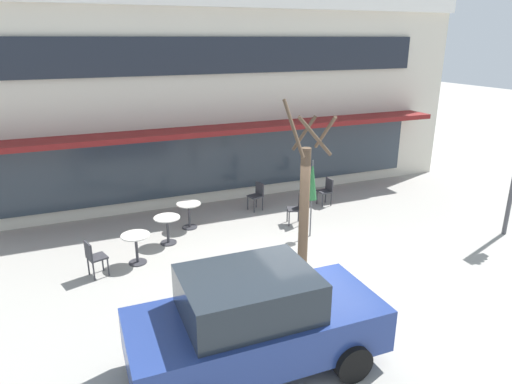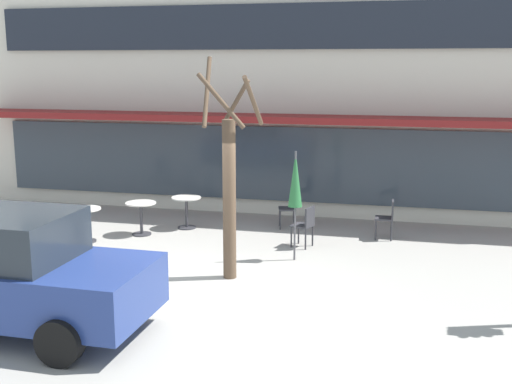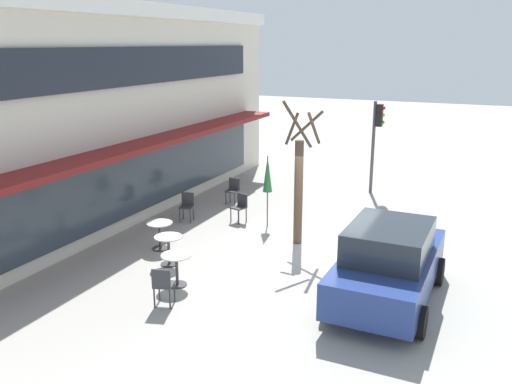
{
  "view_description": "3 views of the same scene",
  "coord_description": "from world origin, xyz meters",
  "px_view_note": "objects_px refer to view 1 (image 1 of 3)",
  "views": [
    {
      "loc": [
        -4.58,
        -7.98,
        5.28
      ],
      "look_at": [
        0.1,
        3.14,
        1.19
      ],
      "focal_mm": 32.0,
      "sensor_mm": 36.0,
      "label": 1
    },
    {
      "loc": [
        3.51,
        -9.96,
        3.88
      ],
      "look_at": [
        0.36,
        3.11,
        1.17
      ],
      "focal_mm": 45.0,
      "sensor_mm": 36.0,
      "label": 2
    },
    {
      "loc": [
        -13.08,
        -3.95,
        5.43
      ],
      "look_at": [
        0.8,
        2.36,
        1.21
      ],
      "focal_mm": 38.0,
      "sensor_mm": 36.0,
      "label": 3
    }
  ],
  "objects_px": {
    "cafe_table_by_tree": "(136,244)",
    "patio_umbrella_green_folded": "(312,181)",
    "cafe_chair_0": "(94,256)",
    "cafe_chair_2": "(297,207)",
    "cafe_table_near_wall": "(189,211)",
    "parked_sedan": "(255,321)",
    "cafe_chair_1": "(257,194)",
    "cafe_chair_3": "(326,190)",
    "street_tree": "(305,197)",
    "cafe_table_streetside": "(167,226)"
  },
  "relations": [
    {
      "from": "cafe_chair_1",
      "to": "cafe_chair_3",
      "type": "relative_size",
      "value": 1.0
    },
    {
      "from": "cafe_table_by_tree",
      "to": "street_tree",
      "type": "bearing_deg",
      "value": -22.91
    },
    {
      "from": "cafe_table_near_wall",
      "to": "cafe_chair_1",
      "type": "height_order",
      "value": "cafe_chair_1"
    },
    {
      "from": "cafe_chair_2",
      "to": "street_tree",
      "type": "distance_m",
      "value": 2.8
    },
    {
      "from": "street_tree",
      "to": "cafe_table_near_wall",
      "type": "bearing_deg",
      "value": 121.56
    },
    {
      "from": "cafe_chair_2",
      "to": "cafe_chair_3",
      "type": "distance_m",
      "value": 2.0
    },
    {
      "from": "cafe_chair_2",
      "to": "street_tree",
      "type": "height_order",
      "value": "street_tree"
    },
    {
      "from": "cafe_table_near_wall",
      "to": "cafe_chair_2",
      "type": "xyz_separation_m",
      "value": [
        3.02,
        -0.94,
        0.01
      ]
    },
    {
      "from": "cafe_table_by_tree",
      "to": "cafe_chair_3",
      "type": "relative_size",
      "value": 0.85
    },
    {
      "from": "cafe_chair_1",
      "to": "cafe_table_streetside",
      "type": "bearing_deg",
      "value": -156.08
    },
    {
      "from": "cafe_table_near_wall",
      "to": "cafe_table_by_tree",
      "type": "distance_m",
      "value": 2.42
    },
    {
      "from": "cafe_chair_3",
      "to": "street_tree",
      "type": "bearing_deg",
      "value": -128.61
    },
    {
      "from": "cafe_chair_2",
      "to": "street_tree",
      "type": "bearing_deg",
      "value": -114.03
    },
    {
      "from": "cafe_table_near_wall",
      "to": "cafe_table_by_tree",
      "type": "xyz_separation_m",
      "value": [
        -1.76,
        -1.66,
        0.0
      ]
    },
    {
      "from": "parked_sedan",
      "to": "cafe_table_streetside",
      "type": "bearing_deg",
      "value": 92.93
    },
    {
      "from": "cafe_chair_3",
      "to": "cafe_table_by_tree",
      "type": "bearing_deg",
      "value": -164.4
    },
    {
      "from": "cafe_table_near_wall",
      "to": "parked_sedan",
      "type": "distance_m",
      "value": 6.25
    },
    {
      "from": "cafe_table_near_wall",
      "to": "parked_sedan",
      "type": "xyz_separation_m",
      "value": [
        -0.53,
        -6.21,
        0.36
      ]
    },
    {
      "from": "cafe_chair_1",
      "to": "cafe_table_near_wall",
      "type": "bearing_deg",
      "value": -165.74
    },
    {
      "from": "cafe_table_near_wall",
      "to": "parked_sedan",
      "type": "bearing_deg",
      "value": -94.9
    },
    {
      "from": "cafe_chair_1",
      "to": "street_tree",
      "type": "distance_m",
      "value": 4.06
    },
    {
      "from": "cafe_table_streetside",
      "to": "street_tree",
      "type": "distance_m",
      "value": 3.9
    },
    {
      "from": "cafe_chair_1",
      "to": "parked_sedan",
      "type": "relative_size",
      "value": 0.21
    },
    {
      "from": "cafe_table_near_wall",
      "to": "cafe_chair_1",
      "type": "bearing_deg",
      "value": 14.26
    },
    {
      "from": "cafe_table_near_wall",
      "to": "cafe_chair_0",
      "type": "height_order",
      "value": "cafe_chair_0"
    },
    {
      "from": "cafe_table_streetside",
      "to": "cafe_chair_0",
      "type": "xyz_separation_m",
      "value": [
        -1.96,
        -1.14,
        0.01
      ]
    },
    {
      "from": "cafe_table_by_tree",
      "to": "street_tree",
      "type": "xyz_separation_m",
      "value": [
        3.75,
        -1.59,
        1.22
      ]
    },
    {
      "from": "patio_umbrella_green_folded",
      "to": "cafe_chair_1",
      "type": "bearing_deg",
      "value": 102.46
    },
    {
      "from": "patio_umbrella_green_folded",
      "to": "cafe_chair_1",
      "type": "xyz_separation_m",
      "value": [
        -0.55,
        2.5,
        -1.1
      ]
    },
    {
      "from": "cafe_chair_0",
      "to": "parked_sedan",
      "type": "height_order",
      "value": "parked_sedan"
    },
    {
      "from": "cafe_chair_1",
      "to": "cafe_chair_2",
      "type": "bearing_deg",
      "value": -68.4
    },
    {
      "from": "cafe_table_by_tree",
      "to": "patio_umbrella_green_folded",
      "type": "distance_m",
      "value": 4.85
    },
    {
      "from": "patio_umbrella_green_folded",
      "to": "cafe_chair_3",
      "type": "height_order",
      "value": "patio_umbrella_green_folded"
    },
    {
      "from": "cafe_table_by_tree",
      "to": "cafe_chair_1",
      "type": "distance_m",
      "value": 4.74
    },
    {
      "from": "cafe_table_streetside",
      "to": "street_tree",
      "type": "bearing_deg",
      "value": -40.93
    },
    {
      "from": "cafe_table_near_wall",
      "to": "cafe_table_by_tree",
      "type": "relative_size",
      "value": 1.0
    },
    {
      "from": "cafe_table_by_tree",
      "to": "cafe_chair_1",
      "type": "height_order",
      "value": "cafe_chair_1"
    },
    {
      "from": "cafe_chair_1",
      "to": "patio_umbrella_green_folded",
      "type": "bearing_deg",
      "value": -77.54
    },
    {
      "from": "cafe_chair_0",
      "to": "cafe_chair_2",
      "type": "distance_m",
      "value": 5.87
    },
    {
      "from": "cafe_table_near_wall",
      "to": "cafe_chair_0",
      "type": "relative_size",
      "value": 0.85
    },
    {
      "from": "parked_sedan",
      "to": "cafe_table_by_tree",
      "type": "bearing_deg",
      "value": 105.09
    },
    {
      "from": "cafe_table_near_wall",
      "to": "parked_sedan",
      "type": "relative_size",
      "value": 0.18
    },
    {
      "from": "cafe_table_near_wall",
      "to": "patio_umbrella_green_folded",
      "type": "xyz_separation_m",
      "value": [
        2.96,
        -1.89,
        1.11
      ]
    },
    {
      "from": "parked_sedan",
      "to": "cafe_chair_0",
      "type": "bearing_deg",
      "value": 117.71
    },
    {
      "from": "cafe_chair_3",
      "to": "street_tree",
      "type": "relative_size",
      "value": 0.22
    },
    {
      "from": "cafe_table_by_tree",
      "to": "street_tree",
      "type": "distance_m",
      "value": 4.25
    },
    {
      "from": "parked_sedan",
      "to": "cafe_chair_1",
      "type": "bearing_deg",
      "value": 66.72
    },
    {
      "from": "parked_sedan",
      "to": "street_tree",
      "type": "distance_m",
      "value": 3.99
    },
    {
      "from": "cafe_chair_1",
      "to": "cafe_chair_3",
      "type": "distance_m",
      "value": 2.34
    },
    {
      "from": "parked_sedan",
      "to": "street_tree",
      "type": "relative_size",
      "value": 1.06
    }
  ]
}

